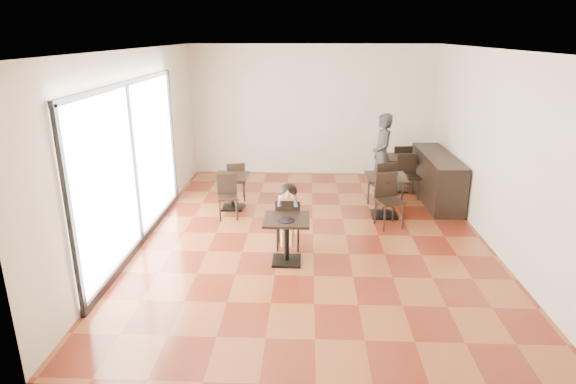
# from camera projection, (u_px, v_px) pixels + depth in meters

# --- Properties ---
(floor) EXTENTS (6.00, 8.00, 0.01)m
(floor) POSITION_uv_depth(u_px,v_px,m) (313.00, 234.00, 8.65)
(floor) COLOR brown
(floor) RESTS_ON ground
(ceiling) EXTENTS (6.00, 8.00, 0.01)m
(ceiling) POSITION_uv_depth(u_px,v_px,m) (316.00, 49.00, 7.64)
(ceiling) COLOR white
(ceiling) RESTS_ON floor
(wall_back) EXTENTS (6.00, 0.01, 3.20)m
(wall_back) POSITION_uv_depth(u_px,v_px,m) (313.00, 111.00, 11.94)
(wall_back) COLOR beige
(wall_back) RESTS_ON floor
(wall_front) EXTENTS (6.00, 0.01, 3.20)m
(wall_front) POSITION_uv_depth(u_px,v_px,m) (319.00, 247.00, 4.35)
(wall_front) COLOR beige
(wall_front) RESTS_ON floor
(wall_left) EXTENTS (0.01, 8.00, 3.20)m
(wall_left) POSITION_uv_depth(u_px,v_px,m) (140.00, 146.00, 8.26)
(wall_left) COLOR beige
(wall_left) RESTS_ON floor
(wall_right) EXTENTS (0.01, 8.00, 3.20)m
(wall_right) POSITION_uv_depth(u_px,v_px,m) (494.00, 149.00, 8.03)
(wall_right) COLOR beige
(wall_right) RESTS_ON floor
(storefront_window) EXTENTS (0.04, 4.50, 2.60)m
(storefront_window) POSITION_uv_depth(u_px,v_px,m) (133.00, 165.00, 7.85)
(storefront_window) COLOR white
(storefront_window) RESTS_ON floor
(child_table) EXTENTS (0.70, 0.70, 0.74)m
(child_table) POSITION_uv_depth(u_px,v_px,m) (287.00, 240.00, 7.50)
(child_table) COLOR black
(child_table) RESTS_ON floor
(child_chair) EXTENTS (0.40, 0.40, 0.89)m
(child_chair) POSITION_uv_depth(u_px,v_px,m) (288.00, 223.00, 7.99)
(child_chair) COLOR black
(child_chair) RESTS_ON floor
(child) EXTENTS (0.40, 0.56, 1.12)m
(child) POSITION_uv_depth(u_px,v_px,m) (288.00, 216.00, 7.96)
(child) COLOR slate
(child) RESTS_ON child_chair
(plate) EXTENTS (0.25, 0.25, 0.01)m
(plate) POSITION_uv_depth(u_px,v_px,m) (286.00, 220.00, 7.28)
(plate) COLOR black
(plate) RESTS_ON child_table
(pizza_slice) EXTENTS (0.26, 0.20, 0.06)m
(pizza_slice) POSITION_uv_depth(u_px,v_px,m) (288.00, 197.00, 7.65)
(pizza_slice) COLOR #E3B673
(pizza_slice) RESTS_ON child
(adult_patron) EXTENTS (0.51, 0.71, 1.81)m
(adult_patron) POSITION_uv_depth(u_px,v_px,m) (382.00, 155.00, 10.54)
(adult_patron) COLOR #323136
(adult_patron) RESTS_ON floor
(cafe_table_mid) EXTENTS (0.98, 0.98, 0.82)m
(cafe_table_mid) POSITION_uv_depth(u_px,v_px,m) (385.00, 196.00, 9.40)
(cafe_table_mid) COLOR black
(cafe_table_mid) RESTS_ON floor
(cafe_table_left) EXTENTS (0.79, 0.79, 0.71)m
(cafe_table_left) POSITION_uv_depth(u_px,v_px,m) (232.00, 192.00, 9.83)
(cafe_table_left) COLOR black
(cafe_table_left) RESTS_ON floor
(cafe_table_back) EXTENTS (0.83, 0.83, 0.79)m
(cafe_table_back) POSITION_uv_depth(u_px,v_px,m) (397.00, 173.00, 10.97)
(cafe_table_back) COLOR black
(cafe_table_back) RESTS_ON floor
(chair_mid_a) EXTENTS (0.56, 0.56, 0.98)m
(chair_mid_a) POSITION_uv_depth(u_px,v_px,m) (381.00, 184.00, 9.90)
(chair_mid_a) COLOR black
(chair_mid_a) RESTS_ON floor
(chair_mid_b) EXTENTS (0.56, 0.56, 0.98)m
(chair_mid_b) POSITION_uv_depth(u_px,v_px,m) (390.00, 202.00, 8.85)
(chair_mid_b) COLOR black
(chair_mid_b) RESTS_ON floor
(chair_left_a) EXTENTS (0.45, 0.45, 0.85)m
(chair_left_a) POSITION_uv_depth(u_px,v_px,m) (236.00, 181.00, 10.32)
(chair_left_a) COLOR black
(chair_left_a) RESTS_ON floor
(chair_left_b) EXTENTS (0.45, 0.45, 0.85)m
(chair_left_b) POSITION_uv_depth(u_px,v_px,m) (228.00, 197.00, 9.28)
(chair_left_b) COLOR black
(chair_left_b) RESTS_ON floor
(chair_back_a) EXTENTS (0.48, 0.48, 0.95)m
(chair_back_a) POSITION_uv_depth(u_px,v_px,m) (400.00, 164.00, 11.46)
(chair_back_a) COLOR black
(chair_back_a) RESTS_ON floor
(chair_back_b) EXTENTS (0.48, 0.48, 0.95)m
(chair_back_b) POSITION_uv_depth(u_px,v_px,m) (409.00, 177.00, 10.41)
(chair_back_b) COLOR black
(chair_back_b) RESTS_ON floor
(service_counter) EXTENTS (0.60, 2.40, 1.00)m
(service_counter) POSITION_uv_depth(u_px,v_px,m) (436.00, 178.00, 10.29)
(service_counter) COLOR black
(service_counter) RESTS_ON floor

